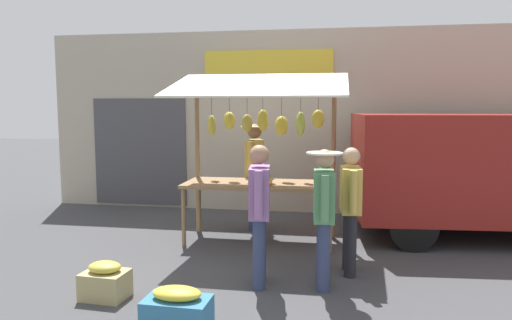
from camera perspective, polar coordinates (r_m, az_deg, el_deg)
The scene contains 10 objects.
ground_plane at distance 7.22m, azimuth 0.41°, elevation -9.64°, with size 40.00×40.00×0.00m, color #424244.
street_backdrop at distance 9.13m, azimuth 2.32°, elevation 4.53°, with size 9.00×0.30×3.40m.
market_stall at distance 7.00m, azimuth 0.54°, elevation 2.82°, with size 2.50×1.46×2.50m.
vendor_with_sunhat at distance 7.78m, azimuth -0.19°, elevation -0.78°, with size 0.44×0.72×1.72m.
shopper_with_shopping_bag at distance 5.31m, azimuth 0.41°, elevation -5.44°, with size 0.28×0.68×1.58m.
shopper_in_grey_tee at distance 5.30m, azimuth 8.07°, elevation -5.66°, with size 0.40×0.67×1.54m.
shopper_with_ponytail at distance 5.80m, azimuth 11.16°, elevation -4.97°, with size 0.25×0.66×1.52m.
parked_van at distance 8.06m, azimuth 26.42°, elevation -0.49°, with size 4.53×2.19×1.88m.
produce_crate_near at distance 5.38m, azimuth -17.51°, elevation -13.62°, with size 0.47×0.38×0.39m.
produce_crate_side at distance 4.59m, azimuth -9.37°, elevation -17.10°, with size 0.61×0.38×0.38m.
Camera 1 is at (-1.13, 6.85, 2.00)m, focal length 33.60 mm.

